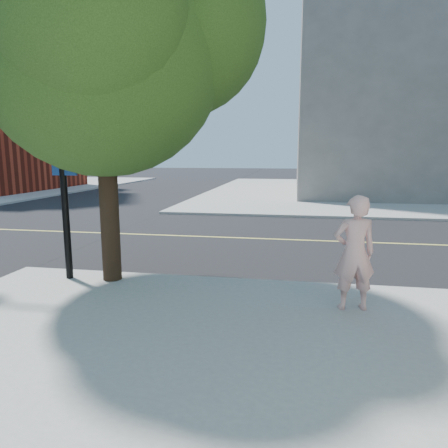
# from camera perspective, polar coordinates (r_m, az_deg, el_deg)

# --- Properties ---
(ground) EXTENTS (140.00, 140.00, 0.00)m
(ground) POSITION_cam_1_polar(r_m,az_deg,el_deg) (9.59, -21.17, -6.63)
(ground) COLOR black
(ground) RESTS_ON ground
(road_ew) EXTENTS (140.00, 9.00, 0.01)m
(road_ew) POSITION_cam_1_polar(r_m,az_deg,el_deg) (13.52, -11.36, -1.48)
(road_ew) COLOR black
(road_ew) RESTS_ON ground
(sidewalk_ne) EXTENTS (29.00, 25.00, 0.12)m
(sidewalk_ne) POSITION_cam_1_polar(r_m,az_deg,el_deg) (30.69, 26.33, 4.02)
(sidewalk_ne) COLOR #9D9D99
(sidewalk_ne) RESTS_ON ground
(filler_ne) EXTENTS (18.00, 16.00, 14.00)m
(filler_ne) POSITION_cam_1_polar(r_m,az_deg,el_deg) (31.53, 27.99, 16.92)
(filler_ne) COLOR slate
(filler_ne) RESTS_ON sidewalk_ne
(man_on_phone) EXTENTS (0.75, 0.57, 1.86)m
(man_on_phone) POSITION_cam_1_polar(r_m,az_deg,el_deg) (6.78, 17.90, -3.93)
(man_on_phone) COLOR beige
(man_on_phone) RESTS_ON sidewalk_se
(street_tree) EXTENTS (5.64, 5.13, 7.49)m
(street_tree) POSITION_cam_1_polar(r_m,az_deg,el_deg) (8.46, -16.17, 25.57)
(street_tree) COLOR black
(street_tree) RESTS_ON sidewalk_se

